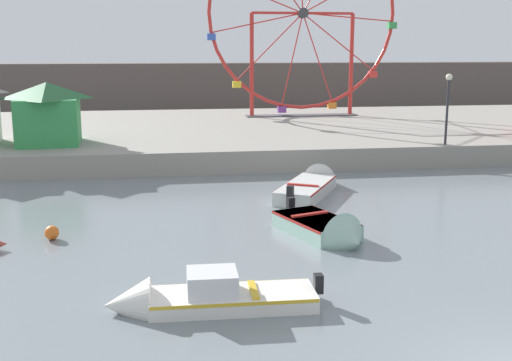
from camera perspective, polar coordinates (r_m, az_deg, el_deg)
The scene contains 9 objects.
quay_promenade at distance 40.20m, azimuth 0.79°, elevation 4.29°, with size 110.00×20.90×1.08m, color gray.
distant_town_skyline at distance 59.61m, azimuth -2.38°, elevation 8.32°, with size 140.00×3.00×4.40m, color #564C47.
motorboat_seafoam at distance 19.76m, azimuth 6.47°, elevation -4.46°, with size 2.65×3.97×1.47m.
motorboat_pale_grey at distance 26.26m, azimuth 5.07°, elevation -0.34°, with size 3.80×5.34×1.39m.
motorboat_white_red_stripe at distance 14.64m, azimuth -5.56°, elevation -10.43°, with size 4.96×1.39×1.30m.
ferris_wheel_red_frame at distance 44.90m, azimuth 4.19°, elevation 14.40°, with size 13.18×1.20×13.49m.
carnival_booth_green_kiosk at distance 33.24m, azimuth -18.05°, elevation 5.83°, with size 3.41×3.87×3.04m.
promenade_lamp_near at distance 32.68m, azimuth 16.75°, elevation 7.08°, with size 0.32×0.32×3.46m.
mooring_buoy_orange at distance 20.60m, azimuth -17.76°, elevation -4.45°, with size 0.44×0.44×0.44m, color orange.
Camera 1 is at (-6.60, -8.95, 5.78)m, focal length 44.84 mm.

